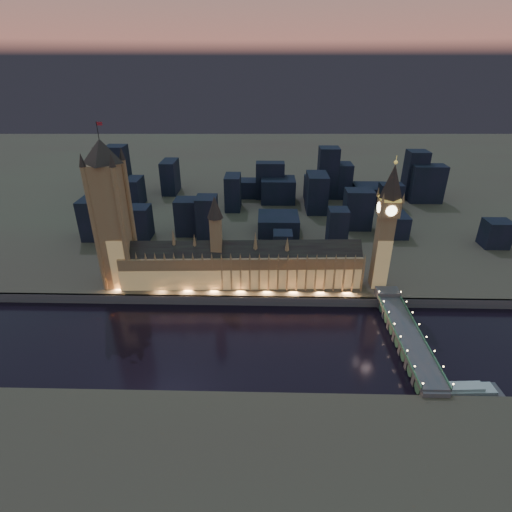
{
  "coord_description": "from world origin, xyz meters",
  "views": [
    {
      "loc": [
        11.88,
        -233.81,
        183.3
      ],
      "look_at": [
        5.0,
        55.0,
        38.0
      ],
      "focal_mm": 28.0,
      "sensor_mm": 36.0,
      "label": 1
    }
  ],
  "objects_px": {
    "victoria_tower": "(111,210)",
    "westminster_bridge": "(405,335)",
    "elizabeth_tower": "(387,218)",
    "palace_of_westminster": "(240,265)",
    "river_boat": "(461,389)"
  },
  "relations": [
    {
      "from": "elizabeth_tower",
      "to": "river_boat",
      "type": "relative_size",
      "value": 2.18
    },
    {
      "from": "palace_of_westminster",
      "to": "elizabeth_tower",
      "type": "distance_m",
      "value": 124.23
    },
    {
      "from": "elizabeth_tower",
      "to": "westminster_bridge",
      "type": "height_order",
      "value": "elizabeth_tower"
    },
    {
      "from": "elizabeth_tower",
      "to": "river_boat",
      "type": "distance_m",
      "value": 133.24
    },
    {
      "from": "victoria_tower",
      "to": "westminster_bridge",
      "type": "distance_m",
      "value": 241.68
    },
    {
      "from": "victoria_tower",
      "to": "river_boat",
      "type": "bearing_deg",
      "value": -24.81
    },
    {
      "from": "palace_of_westminster",
      "to": "river_boat",
      "type": "xyz_separation_m",
      "value": [
        140.96,
        -111.87,
        -24.81
      ]
    },
    {
      "from": "palace_of_westminster",
      "to": "elizabeth_tower",
      "type": "xyz_separation_m",
      "value": [
        116.54,
        0.18,
        43.02
      ]
    },
    {
      "from": "victoria_tower",
      "to": "westminster_bridge",
      "type": "bearing_deg",
      "value": -16.38
    },
    {
      "from": "victoria_tower",
      "to": "elizabeth_tower",
      "type": "height_order",
      "value": "victoria_tower"
    },
    {
      "from": "palace_of_westminster",
      "to": "westminster_bridge",
      "type": "xyz_separation_m",
      "value": [
        120.96,
        -65.19,
        -20.38
      ]
    },
    {
      "from": "victoria_tower",
      "to": "westminster_bridge",
      "type": "height_order",
      "value": "victoria_tower"
    },
    {
      "from": "palace_of_westminster",
      "to": "westminster_bridge",
      "type": "relative_size",
      "value": 1.79
    },
    {
      "from": "victoria_tower",
      "to": "elizabeth_tower",
      "type": "bearing_deg",
      "value": -0.0
    },
    {
      "from": "elizabeth_tower",
      "to": "victoria_tower",
      "type": "bearing_deg",
      "value": 180.0
    }
  ]
}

